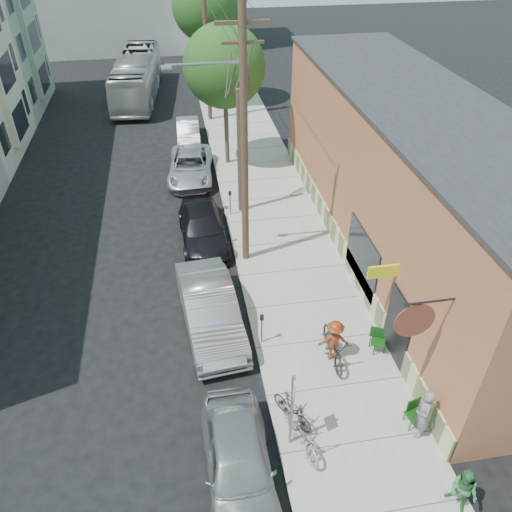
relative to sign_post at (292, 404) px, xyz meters
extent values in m
plane|color=black|center=(-2.35, 3.67, -1.83)|extent=(120.00, 120.00, 0.00)
cube|color=#A9A39C|center=(1.90, 14.67, -1.76)|extent=(4.50, 58.00, 0.15)
cube|color=#A9603E|center=(6.65, 8.67, 1.42)|extent=(5.00, 20.00, 6.50)
cube|color=#2B2B2D|center=(6.65, 8.67, 4.72)|extent=(5.20, 20.20, 0.12)
cube|color=#CDD182|center=(4.13, 8.67, -1.28)|extent=(0.10, 20.00, 1.10)
cube|color=black|center=(4.12, 2.67, -0.53)|extent=(0.10, 1.60, 2.60)
cube|color=black|center=(4.12, 6.17, -0.23)|extent=(0.08, 3.00, 2.20)
cylinder|color=brown|center=(3.20, 0.47, 2.07)|extent=(1.10, 0.06, 1.10)
cube|color=yellow|center=(3.65, 3.47, 1.27)|extent=(1.00, 0.08, 0.45)
cube|color=#8EA38A|center=(-11.60, 29.67, 2.67)|extent=(1.10, 3.20, 7.00)
cube|color=slate|center=(0.00, 0.00, -0.28)|extent=(0.07, 0.07, 2.80)
cube|color=silver|center=(0.00, 0.00, 0.72)|extent=(0.02, 0.45, 0.60)
cylinder|color=slate|center=(-0.10, 3.93, -1.13)|extent=(0.06, 0.06, 1.10)
cylinder|color=black|center=(-0.10, 3.93, -0.53)|extent=(0.14, 0.14, 0.18)
cylinder|color=slate|center=(-0.10, 12.40, -1.13)|extent=(0.06, 0.06, 1.10)
cylinder|color=black|center=(-0.10, 12.40, -0.53)|extent=(0.14, 0.14, 0.18)
cylinder|color=#503A28|center=(0.10, 8.86, 3.32)|extent=(0.28, 0.28, 10.00)
cube|color=#503A28|center=(0.10, 8.86, 7.52)|extent=(1.80, 0.12, 0.12)
cube|color=#503A28|center=(0.10, 8.86, 6.92)|extent=(1.40, 0.10, 0.10)
cylinder|color=slate|center=(-2.40, 8.86, 6.22)|extent=(0.35, 0.24, 0.24)
cylinder|color=#503A28|center=(0.10, 24.85, 3.32)|extent=(0.28, 0.28, 10.00)
cylinder|color=#44392C|center=(0.45, 12.76, 1.24)|extent=(0.24, 0.24, 5.85)
cylinder|color=#44392C|center=(0.45, 18.06, 0.82)|extent=(0.24, 0.24, 5.00)
sphere|color=#28541D|center=(0.45, 18.06, 3.63)|extent=(4.22, 4.22, 4.22)
cylinder|color=#44392C|center=(0.45, 27.94, 1.32)|extent=(0.24, 0.24, 6.00)
sphere|color=#28541D|center=(0.45, 27.94, 4.70)|extent=(4.46, 4.46, 4.46)
imported|color=slate|center=(3.68, -0.32, -0.82)|extent=(0.56, 0.72, 1.73)
imported|color=#2C6E38|center=(3.76, -2.49, -0.95)|extent=(0.80, 0.88, 1.47)
imported|color=maroon|center=(2.09, 2.86, -0.90)|extent=(1.08, 0.71, 1.57)
imported|color=black|center=(2.09, 2.86, -1.12)|extent=(0.79, 2.15, 1.12)
imported|color=#232225|center=(0.22, 0.70, -1.21)|extent=(1.19, 1.58, 0.95)
imported|color=gray|center=(0.28, -0.08, -1.14)|extent=(1.20, 2.17, 1.08)
imported|color=#919498|center=(-1.55, -0.77, -1.07)|extent=(1.79, 4.45, 1.52)
imported|color=#9F9FA6|center=(-1.73, 5.09, -0.99)|extent=(2.28, 5.28, 1.69)
imported|color=black|center=(-1.55, 10.58, -1.13)|extent=(2.12, 4.91, 1.41)
imported|color=#BBBCC3|center=(-1.71, 16.76, -1.15)|extent=(2.73, 5.12, 1.37)
imported|color=#B3B4BB|center=(-1.55, 21.66, -1.19)|extent=(1.44, 3.92, 1.28)
imported|color=silver|center=(-4.73, 30.49, -0.29)|extent=(3.58, 11.24, 3.08)
camera|label=1|loc=(-2.30, -7.93, 10.91)|focal=35.00mm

